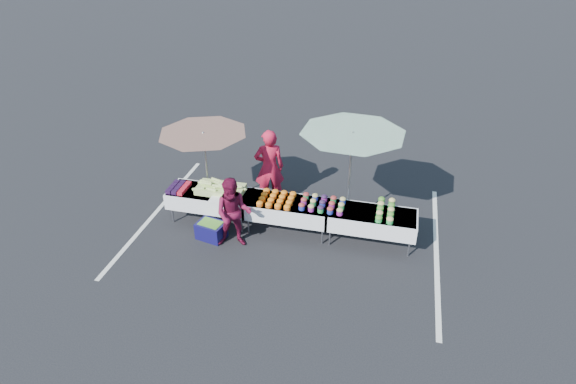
% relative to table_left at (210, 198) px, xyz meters
% --- Properties ---
extents(ground, '(80.00, 80.00, 0.00)m').
position_rel_table_left_xyz_m(ground, '(1.80, 0.00, -0.58)').
color(ground, black).
extents(stripe_left, '(0.10, 5.00, 0.00)m').
position_rel_table_left_xyz_m(stripe_left, '(-1.40, 0.00, -0.58)').
color(stripe_left, silver).
rests_on(stripe_left, ground).
extents(stripe_right, '(0.10, 5.00, 0.00)m').
position_rel_table_left_xyz_m(stripe_right, '(5.00, 0.00, -0.58)').
color(stripe_right, silver).
rests_on(stripe_right, ground).
extents(table_left, '(1.86, 0.81, 0.75)m').
position_rel_table_left_xyz_m(table_left, '(0.00, 0.00, 0.00)').
color(table_left, white).
rests_on(table_left, ground).
extents(table_center, '(1.86, 0.81, 0.75)m').
position_rel_table_left_xyz_m(table_center, '(1.80, 0.00, 0.00)').
color(table_center, white).
rests_on(table_center, ground).
extents(table_right, '(1.86, 0.81, 0.75)m').
position_rel_table_left_xyz_m(table_right, '(3.60, 0.00, 0.00)').
color(table_right, white).
rests_on(table_right, ground).
extents(berry_punnets, '(0.40, 0.54, 0.08)m').
position_rel_table_left_xyz_m(berry_punnets, '(-0.71, -0.06, 0.21)').
color(berry_punnets, black).
rests_on(berry_punnets, table_left).
extents(corn_pile, '(1.16, 0.57, 0.26)m').
position_rel_table_left_xyz_m(corn_pile, '(0.25, 0.05, 0.26)').
color(corn_pile, '#AAD56D').
rests_on(corn_pile, table_left).
extents(plastic_bags, '(0.30, 0.25, 0.05)m').
position_rel_table_left_xyz_m(plastic_bags, '(0.30, -0.30, 0.19)').
color(plastic_bags, white).
rests_on(plastic_bags, table_left).
extents(carrot_bowls, '(0.75, 0.69, 0.11)m').
position_rel_table_left_xyz_m(carrot_bowls, '(1.55, -0.01, 0.22)').
color(carrot_bowls, '#C45815').
rests_on(carrot_bowls, table_center).
extents(potato_cups, '(0.94, 0.58, 0.16)m').
position_rel_table_left_xyz_m(potato_cups, '(2.55, 0.00, 0.25)').
color(potato_cups, '#2232A0').
rests_on(potato_cups, table_right).
extents(bean_baskets, '(0.36, 0.86, 0.15)m').
position_rel_table_left_xyz_m(bean_baskets, '(3.86, 0.08, 0.24)').
color(bean_baskets, green).
rests_on(bean_baskets, table_right).
extents(vendor, '(0.81, 0.67, 1.91)m').
position_rel_table_left_xyz_m(vendor, '(1.10, 1.04, 0.37)').
color(vendor, red).
rests_on(vendor, ground).
extents(customer, '(0.88, 0.75, 1.58)m').
position_rel_table_left_xyz_m(customer, '(0.83, -0.75, 0.21)').
color(customer, maroon).
rests_on(customer, ground).
extents(umbrella_left, '(2.02, 2.02, 2.01)m').
position_rel_table_left_xyz_m(umbrella_left, '(-0.20, 0.40, 1.23)').
color(umbrella_left, black).
rests_on(umbrella_left, ground).
extents(umbrella_right, '(2.81, 2.81, 2.26)m').
position_rel_table_left_xyz_m(umbrella_right, '(3.02, 0.61, 1.47)').
color(umbrella_right, black).
rests_on(umbrella_right, ground).
extents(storage_bin, '(0.66, 0.54, 0.39)m').
position_rel_table_left_xyz_m(storage_bin, '(0.25, -0.65, -0.38)').
color(storage_bin, '#0F0D43').
rests_on(storage_bin, ground).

